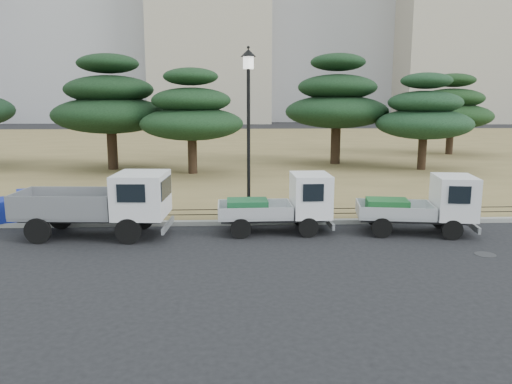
{
  "coord_description": "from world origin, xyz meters",
  "views": [
    {
      "loc": [
        -0.73,
        -14.72,
        4.42
      ],
      "look_at": [
        0.0,
        2.0,
        1.3
      ],
      "focal_mm": 35.0,
      "sensor_mm": 36.0,
      "label": 1
    }
  ],
  "objects_px": {
    "street_lamp": "(248,106)",
    "tarp_pile": "(23,207)",
    "truck_kei_rear": "(424,205)",
    "truck_kei_front": "(283,203)",
    "truck_large": "(103,201)"
  },
  "relations": [
    {
      "from": "street_lamp",
      "to": "tarp_pile",
      "type": "height_order",
      "value": "street_lamp"
    },
    {
      "from": "truck_kei_front",
      "to": "tarp_pile",
      "type": "bearing_deg",
      "value": 168.39
    },
    {
      "from": "truck_kei_front",
      "to": "tarp_pile",
      "type": "height_order",
      "value": "truck_kei_front"
    },
    {
      "from": "truck_large",
      "to": "truck_kei_rear",
      "type": "bearing_deg",
      "value": 2.87
    },
    {
      "from": "truck_kei_front",
      "to": "street_lamp",
      "type": "xyz_separation_m",
      "value": [
        -1.13,
        1.31,
        3.2
      ]
    },
    {
      "from": "truck_kei_rear",
      "to": "tarp_pile",
      "type": "relative_size",
      "value": 1.98
    },
    {
      "from": "street_lamp",
      "to": "tarp_pile",
      "type": "bearing_deg",
      "value": 177.48
    },
    {
      "from": "truck_large",
      "to": "truck_kei_front",
      "type": "distance_m",
      "value": 5.93
    },
    {
      "from": "truck_kei_rear",
      "to": "tarp_pile",
      "type": "xyz_separation_m",
      "value": [
        -13.97,
        2.05,
        -0.39
      ]
    },
    {
      "from": "truck_kei_rear",
      "to": "truck_kei_front",
      "type": "bearing_deg",
      "value": -175.81
    },
    {
      "from": "truck_kei_front",
      "to": "tarp_pile",
      "type": "relative_size",
      "value": 1.89
    },
    {
      "from": "truck_large",
      "to": "tarp_pile",
      "type": "relative_size",
      "value": 2.47
    },
    {
      "from": "street_lamp",
      "to": "tarp_pile",
      "type": "xyz_separation_m",
      "value": [
        -8.18,
        0.36,
        -3.59
      ]
    },
    {
      "from": "truck_large",
      "to": "street_lamp",
      "type": "bearing_deg",
      "value": 21.85
    },
    {
      "from": "truck_kei_rear",
      "to": "tarp_pile",
      "type": "distance_m",
      "value": 14.13
    }
  ]
}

